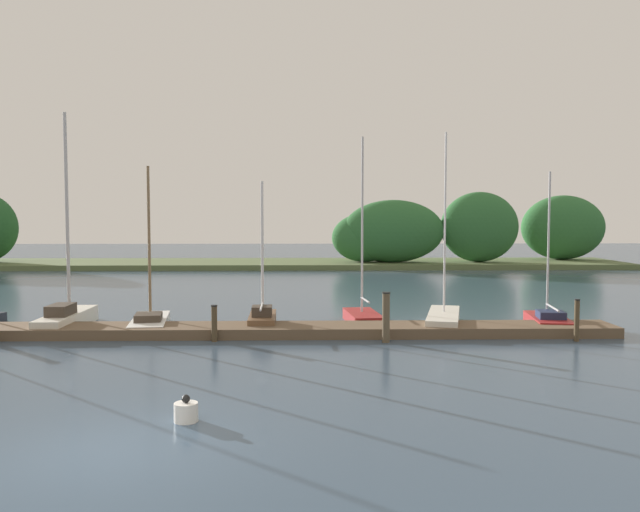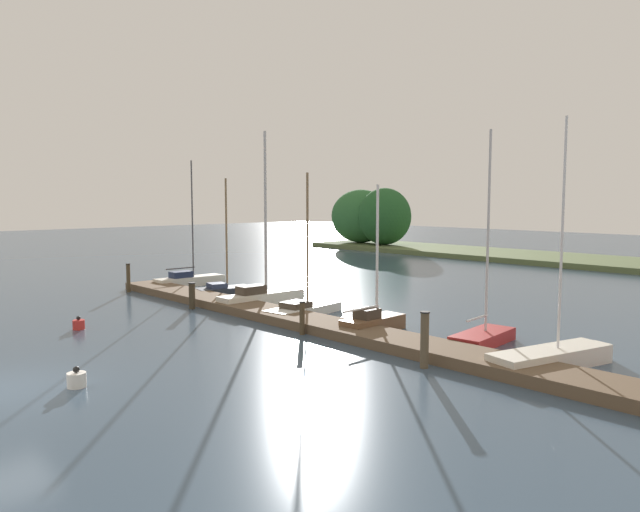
{
  "view_description": "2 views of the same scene",
  "coord_description": "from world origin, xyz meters",
  "px_view_note": "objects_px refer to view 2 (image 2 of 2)",
  "views": [
    {
      "loc": [
        3.42,
        -11.14,
        4.13
      ],
      "look_at": [
        3.95,
        13.66,
        2.53
      ],
      "focal_mm": 36.54,
      "sensor_mm": 36.0,
      "label": 1
    },
    {
      "loc": [
        16.29,
        -4.04,
        4.82
      ],
      "look_at": [
        -2.98,
        13.84,
        2.29
      ],
      "focal_mm": 33.94,
      "sensor_mm": 36.0,
      "label": 2
    }
  ],
  "objects_px": {
    "sailboat_1": "(225,288)",
    "mooring_piling_3": "(425,340)",
    "sailboat_4": "(374,321)",
    "sailboat_6": "(555,356)",
    "sailboat_0": "(191,279)",
    "sailboat_3": "(305,308)",
    "mooring_piling_0": "(128,278)",
    "channel_buoy_1": "(79,324)",
    "channel_buoy_0": "(77,379)",
    "mooring_piling_2": "(302,318)",
    "sailboat_2": "(263,295)",
    "mooring_piling_1": "(192,296)",
    "sailboat_5": "(484,334)"
  },
  "relations": [
    {
      "from": "sailboat_2",
      "to": "sailboat_0",
      "type": "bearing_deg",
      "value": 84.01
    },
    {
      "from": "sailboat_2",
      "to": "mooring_piling_0",
      "type": "distance_m",
      "value": 8.17
    },
    {
      "from": "sailboat_6",
      "to": "channel_buoy_1",
      "type": "bearing_deg",
      "value": 133.49
    },
    {
      "from": "sailboat_0",
      "to": "sailboat_3",
      "type": "relative_size",
      "value": 1.17
    },
    {
      "from": "sailboat_3",
      "to": "mooring_piling_3",
      "type": "xyz_separation_m",
      "value": [
        8.22,
        -2.73,
        0.52
      ]
    },
    {
      "from": "sailboat_4",
      "to": "mooring_piling_3",
      "type": "relative_size",
      "value": 3.25
    },
    {
      "from": "mooring_piling_3",
      "to": "channel_buoy_0",
      "type": "bearing_deg",
      "value": -122.07
    },
    {
      "from": "sailboat_1",
      "to": "mooring_piling_3",
      "type": "relative_size",
      "value": 3.56
    },
    {
      "from": "sailboat_0",
      "to": "mooring_piling_0",
      "type": "bearing_deg",
      "value": 178.69
    },
    {
      "from": "channel_buoy_1",
      "to": "mooring_piling_0",
      "type": "bearing_deg",
      "value": 143.21
    },
    {
      "from": "sailboat_2",
      "to": "channel_buoy_1",
      "type": "relative_size",
      "value": 15.63
    },
    {
      "from": "sailboat_0",
      "to": "sailboat_1",
      "type": "bearing_deg",
      "value": -93.23
    },
    {
      "from": "sailboat_4",
      "to": "sailboat_5",
      "type": "height_order",
      "value": "sailboat_5"
    },
    {
      "from": "sailboat_3",
      "to": "channel_buoy_0",
      "type": "bearing_deg",
      "value": -171.24
    },
    {
      "from": "sailboat_4",
      "to": "mooring_piling_0",
      "type": "relative_size",
      "value": 3.57
    },
    {
      "from": "sailboat_2",
      "to": "mooring_piling_1",
      "type": "height_order",
      "value": "sailboat_2"
    },
    {
      "from": "mooring_piling_2",
      "to": "channel_buoy_0",
      "type": "relative_size",
      "value": 2.19
    },
    {
      "from": "channel_buoy_1",
      "to": "sailboat_5",
      "type": "bearing_deg",
      "value": 38.51
    },
    {
      "from": "mooring_piling_1",
      "to": "sailboat_0",
      "type": "bearing_deg",
      "value": 149.69
    },
    {
      "from": "sailboat_1",
      "to": "mooring_piling_0",
      "type": "relative_size",
      "value": 3.9
    },
    {
      "from": "sailboat_0",
      "to": "mooring_piling_3",
      "type": "distance_m",
      "value": 19.09
    },
    {
      "from": "sailboat_3",
      "to": "sailboat_4",
      "type": "xyz_separation_m",
      "value": [
        4.08,
        -0.25,
        0.09
      ]
    },
    {
      "from": "sailboat_3",
      "to": "mooring_piling_3",
      "type": "distance_m",
      "value": 8.68
    },
    {
      "from": "sailboat_4",
      "to": "sailboat_6",
      "type": "height_order",
      "value": "sailboat_6"
    },
    {
      "from": "mooring_piling_0",
      "to": "mooring_piling_3",
      "type": "bearing_deg",
      "value": -0.23
    },
    {
      "from": "sailboat_0",
      "to": "channel_buoy_0",
      "type": "distance_m",
      "value": 17.97
    },
    {
      "from": "sailboat_2",
      "to": "sailboat_4",
      "type": "height_order",
      "value": "sailboat_2"
    },
    {
      "from": "sailboat_0",
      "to": "sailboat_1",
      "type": "distance_m",
      "value": 3.78
    },
    {
      "from": "sailboat_2",
      "to": "mooring_piling_0",
      "type": "xyz_separation_m",
      "value": [
        -7.69,
        -2.76,
        0.28
      ]
    },
    {
      "from": "sailboat_1",
      "to": "sailboat_4",
      "type": "bearing_deg",
      "value": -81.42
    },
    {
      "from": "sailboat_4",
      "to": "channel_buoy_0",
      "type": "distance_m",
      "value": 10.44
    },
    {
      "from": "mooring_piling_2",
      "to": "channel_buoy_1",
      "type": "height_order",
      "value": "mooring_piling_2"
    },
    {
      "from": "sailboat_0",
      "to": "channel_buoy_1",
      "type": "distance_m",
      "value": 11.25
    },
    {
      "from": "sailboat_4",
      "to": "channel_buoy_0",
      "type": "relative_size",
      "value": 9.74
    },
    {
      "from": "sailboat_1",
      "to": "sailboat_6",
      "type": "bearing_deg",
      "value": -78.57
    },
    {
      "from": "sailboat_1",
      "to": "sailboat_3",
      "type": "bearing_deg",
      "value": -81.98
    },
    {
      "from": "channel_buoy_1",
      "to": "sailboat_1",
      "type": "bearing_deg",
      "value": 110.35
    },
    {
      "from": "sailboat_6",
      "to": "mooring_piling_0",
      "type": "height_order",
      "value": "sailboat_6"
    },
    {
      "from": "mooring_piling_1",
      "to": "channel_buoy_0",
      "type": "bearing_deg",
      "value": -46.2
    },
    {
      "from": "sailboat_4",
      "to": "mooring_piling_0",
      "type": "distance_m",
      "value": 14.96
    },
    {
      "from": "sailboat_4",
      "to": "mooring_piling_3",
      "type": "xyz_separation_m",
      "value": [
        4.14,
        -2.48,
        0.43
      ]
    },
    {
      "from": "sailboat_2",
      "to": "mooring_piling_2",
      "type": "height_order",
      "value": "sailboat_2"
    },
    {
      "from": "sailboat_1",
      "to": "sailboat_4",
      "type": "relative_size",
      "value": 1.09
    },
    {
      "from": "sailboat_0",
      "to": "sailboat_6",
      "type": "xyz_separation_m",
      "value": [
        21.21,
        -0.78,
        -0.05
      ]
    },
    {
      "from": "sailboat_1",
      "to": "channel_buoy_1",
      "type": "xyz_separation_m",
      "value": [
        3.17,
        -8.55,
        -0.13
      ]
    },
    {
      "from": "sailboat_1",
      "to": "mooring_piling_2",
      "type": "distance_m",
      "value": 9.92
    },
    {
      "from": "sailboat_3",
      "to": "mooring_piling_3",
      "type": "height_order",
      "value": "sailboat_3"
    },
    {
      "from": "mooring_piling_0",
      "to": "channel_buoy_0",
      "type": "relative_size",
      "value": 2.73
    },
    {
      "from": "sailboat_5",
      "to": "mooring_piling_0",
      "type": "relative_size",
      "value": 4.73
    },
    {
      "from": "sailboat_5",
      "to": "mooring_piling_1",
      "type": "xyz_separation_m",
      "value": [
        -12.14,
        -3.8,
        0.27
      ]
    }
  ]
}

